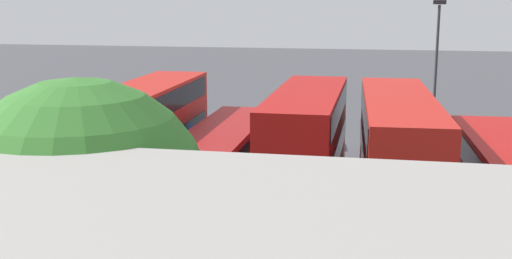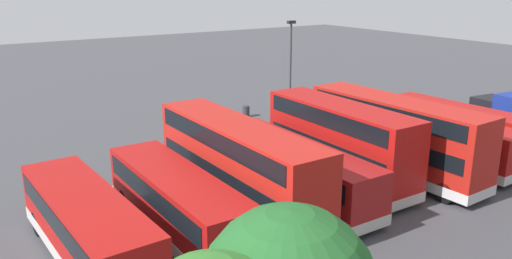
% 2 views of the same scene
% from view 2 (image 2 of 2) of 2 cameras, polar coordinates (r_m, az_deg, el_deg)
% --- Properties ---
extents(ground_plane, '(140.00, 140.00, 0.00)m').
position_cam_2_polar(ground_plane, '(37.45, -3.74, -1.19)').
color(ground_plane, '#47474C').
extents(bus_single_deck_near_end, '(3.10, 12.08, 2.95)m').
position_cam_2_polar(bus_single_deck_near_end, '(37.29, 22.55, 0.09)').
color(bus_single_deck_near_end, '#B71411').
rests_on(bus_single_deck_near_end, ground).
extents(bus_single_deck_second, '(2.94, 11.07, 2.95)m').
position_cam_2_polar(bus_single_deck_second, '(34.69, 19.20, -0.73)').
color(bus_single_deck_second, '#B71411').
rests_on(bus_single_deck_second, ground).
extents(bus_double_decker_third, '(3.10, 11.77, 4.55)m').
position_cam_2_polar(bus_double_decker_third, '(31.42, 15.06, -0.53)').
color(bus_double_decker_third, red).
rests_on(bus_double_decker_third, ground).
extents(bus_double_decker_fourth, '(2.63, 10.29, 4.55)m').
position_cam_2_polar(bus_double_decker_fourth, '(29.54, 9.25, -1.25)').
color(bus_double_decker_fourth, '#B71411').
rests_on(bus_double_decker_fourth, ground).
extents(bus_single_deck_fifth, '(2.61, 11.20, 2.95)m').
position_cam_2_polar(bus_single_deck_fifth, '(27.40, 4.38, -4.32)').
color(bus_single_deck_fifth, '#A51919').
rests_on(bus_single_deck_fifth, ground).
extents(bus_double_decker_sixth, '(2.70, 12.07, 4.55)m').
position_cam_2_polar(bus_double_decker_sixth, '(25.38, -1.99, -4.00)').
color(bus_double_decker_sixth, red).
rests_on(bus_double_decker_sixth, ground).
extents(bus_single_deck_seventh, '(2.67, 10.47, 2.95)m').
position_cam_2_polar(bus_single_deck_seventh, '(23.69, -8.67, -7.89)').
color(bus_single_deck_seventh, '#B71411').
rests_on(bus_single_deck_seventh, ground).
extents(bus_single_deck_far_end, '(3.01, 10.42, 2.95)m').
position_cam_2_polar(bus_single_deck_far_end, '(22.37, -18.16, -10.10)').
color(bus_single_deck_far_end, '#B71411').
rests_on(bus_single_deck_far_end, ground).
extents(car_hatchback_silver, '(4.49, 2.22, 1.43)m').
position_cam_2_polar(car_hatchback_silver, '(36.50, -3.54, -0.51)').
color(car_hatchback_silver, '#1E479E').
rests_on(car_hatchback_silver, ground).
extents(car_small_green, '(4.33, 2.11, 1.43)m').
position_cam_2_polar(car_small_green, '(48.00, 12.28, 3.27)').
color(car_small_green, black).
rests_on(car_small_green, ground).
extents(lamp_post_tall, '(0.70, 0.30, 8.05)m').
position_cam_2_polar(lamp_post_tall, '(42.17, 3.84, 7.38)').
color(lamp_post_tall, '#38383D').
rests_on(lamp_post_tall, ground).
extents(waste_bin_yellow, '(0.60, 0.60, 0.95)m').
position_cam_2_polar(waste_bin_yellow, '(43.55, -1.12, 2.01)').
color(waste_bin_yellow, '#333338').
rests_on(waste_bin_yellow, ground).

